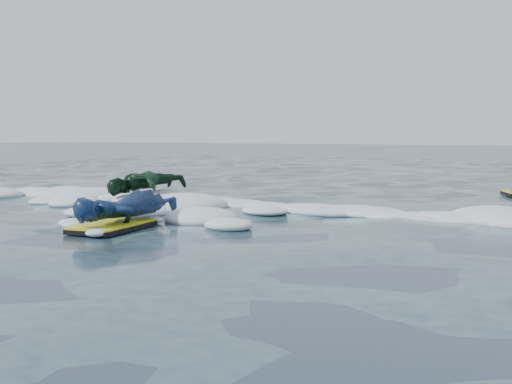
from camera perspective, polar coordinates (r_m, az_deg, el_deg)
ground at (r=7.84m, az=-3.80°, el=-2.85°), size 120.00×120.00×0.00m
foam_band at (r=8.74m, az=-0.37°, el=-2.01°), size 12.00×3.10×0.30m
prone_woman_unit at (r=7.64m, az=-11.60°, el=-1.55°), size 0.68×1.61×0.42m
prone_child_unit at (r=10.23m, az=-9.75°, el=0.43°), size 1.06×1.43×0.51m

